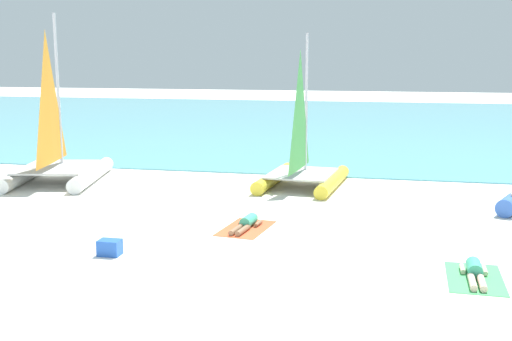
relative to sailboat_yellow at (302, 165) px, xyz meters
name	(u,v)px	position (x,y,z in m)	size (l,w,h in m)	color
ground_plane	(287,177)	(-0.81, 1.64, -0.78)	(120.00, 120.00, 0.00)	white
ocean_water	(337,122)	(-0.81, 21.95, -0.76)	(120.00, 40.00, 0.05)	#5BB2C1
sailboat_yellow	(302,165)	(0.00, 0.00, 0.00)	(2.91, 4.23, 5.24)	yellow
sailboat_white	(57,158)	(-8.68, -1.05, 0.11)	(3.82, 5.08, 5.96)	white
towel_left	(246,228)	(-0.65, -5.66, -0.77)	(1.10, 1.90, 0.01)	#EA5933
sunbather_left	(247,223)	(-0.64, -5.59, -0.65)	(0.61, 1.57, 0.30)	#3FB28C
towel_right	(475,278)	(4.77, -8.35, -0.77)	(1.10, 1.90, 0.01)	#4CB266
sunbather_right	(475,271)	(4.78, -8.29, -0.65)	(0.55, 1.56, 0.30)	#3FB28C
cooler_box	(110,248)	(-3.15, -8.52, -0.60)	(0.50, 0.36, 0.36)	blue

